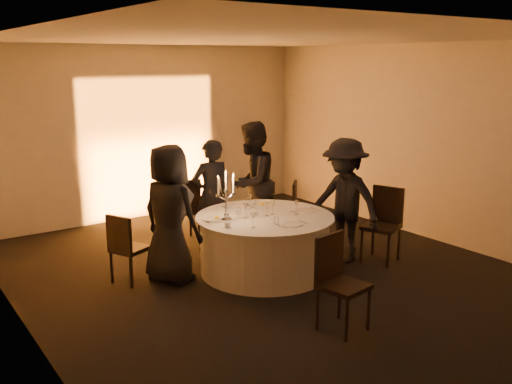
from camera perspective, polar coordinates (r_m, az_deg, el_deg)
floor at (r=7.64m, az=0.87°, el=-7.98°), size 7.00×7.00×0.00m
ceiling at (r=7.13m, az=0.95°, el=15.14°), size 7.00×7.00×0.00m
wall_back at (r=10.25m, az=-10.68°, el=5.87°), size 7.00×0.00×7.00m
wall_left at (r=6.02m, az=-22.90°, el=0.13°), size 0.00×7.00×7.00m
wall_right at (r=9.30m, az=16.13°, el=4.87°), size 0.00×7.00×7.00m
uplighter_fixture at (r=10.26m, az=-9.65°, el=-2.34°), size 0.25×0.12×0.10m
banquet_table at (r=7.51m, az=0.88°, el=-5.24°), size 1.80×1.80×0.77m
chair_left at (r=7.29m, az=-12.92°, el=-5.18°), size 0.52×0.52×0.89m
chair_back_left at (r=8.73m, az=-7.16°, el=-1.50°), size 0.49×0.49×1.00m
chair_back_right at (r=8.84m, az=3.17°, el=-1.55°), size 0.57×0.57×0.92m
chair_right at (r=8.11m, az=12.66°, el=-2.70°), size 0.58×0.58×1.03m
chair_front at (r=6.00m, az=8.15°, el=-8.37°), size 0.50×0.50×1.00m
guest_left at (r=7.15m, az=-8.62°, el=-2.22°), size 0.82×1.00×1.75m
guest_back_left at (r=8.32m, az=-4.50°, el=-0.33°), size 0.62×0.43×1.64m
guest_back_right at (r=8.62m, az=-0.42°, el=0.91°), size 1.12×1.04×1.85m
guest_right at (r=7.92m, az=8.82°, el=-0.85°), size 0.86×1.22×1.72m
plate_left at (r=7.23m, az=-3.92°, el=-2.65°), size 0.36×0.29×0.08m
plate_back_left at (r=7.88m, az=-2.04°, el=-1.38°), size 0.36×0.28×0.01m
plate_back_right at (r=7.90m, az=0.59°, el=-1.26°), size 0.36×0.28×0.08m
plate_right at (r=7.66m, az=4.90°, el=-1.85°), size 0.36×0.27×0.01m
plate_front at (r=7.01m, az=3.67°, el=-3.23°), size 0.36×0.26×0.01m
coffee_cup at (r=6.90m, az=-2.88°, el=-3.31°), size 0.11×0.11×0.07m
candelabra at (r=7.13m, az=-3.01°, el=-1.13°), size 0.27×0.13×0.65m
wine_glass_a at (r=7.35m, az=1.13°, el=-1.39°), size 0.07×0.07×0.19m
wine_glass_b at (r=7.43m, az=0.08°, el=-1.23°), size 0.07×0.07×0.19m
wine_glass_c at (r=7.72m, az=-0.62°, el=-0.68°), size 0.07×0.07×0.19m
wine_glass_d at (r=7.26m, az=-1.01°, el=-1.56°), size 0.07×0.07×0.19m
wine_glass_e at (r=7.44m, az=4.07°, el=-1.25°), size 0.07×0.07×0.19m
wine_glass_f at (r=6.85m, az=-0.28°, el=-2.47°), size 0.07×0.07×0.19m
wine_glass_g at (r=7.43m, az=1.67°, el=-1.23°), size 0.07×0.07×0.19m
tumbler_a at (r=7.47m, az=-1.77°, el=-1.90°), size 0.07×0.07×0.09m
tumbler_b at (r=7.02m, az=2.06°, el=-2.86°), size 0.07×0.07×0.09m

